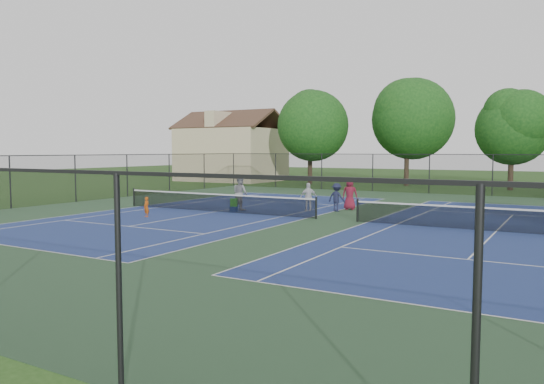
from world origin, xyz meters
The scene contains 16 objects.
ground centered at (0.00, 0.00, 0.00)m, with size 140.00×140.00×0.00m, color #234716.
court_pad centered at (0.00, 0.00, 0.00)m, with size 36.00×36.00×0.01m, color #2B4D2D.
tennis_court_left centered at (-7.00, 0.00, 0.10)m, with size 12.00×23.83×1.07m.
tennis_court_right centered at (7.00, 0.00, 0.10)m, with size 12.00×23.83×1.07m.
perimeter_fence centered at (0.00, 0.00, 1.60)m, with size 36.08×36.08×3.02m.
tree_back_a centered at (-13.00, 24.00, 6.04)m, with size 6.80×6.80×9.15m.
tree_back_b centered at (-4.00, 26.00, 6.60)m, with size 7.60×7.60×10.03m.
tree_back_c centered at (5.00, 25.00, 5.48)m, with size 6.00×6.00×8.40m.
clapboard_house centered at (-23.00, 25.00, 3.09)m, with size 10.80×8.10×7.65m.
child_player centered at (-8.66, -3.51, 0.50)m, with size 0.37×0.24×1.00m, color #CE520D.
instructor centered at (-6.30, 1.37, 0.94)m, with size 0.92×0.71×1.89m, color gray.
bystander_a centered at (-2.80, 2.75, 0.77)m, with size 0.91×0.38×1.55m, color silver.
bystander_b centered at (-1.42, 3.38, 0.77)m, with size 0.99×0.57×1.54m, color #1A1E3A.
bystander_c centered at (-1.15, 4.60, 0.88)m, with size 0.86×0.56×1.76m, color maroon.
ball_crate centered at (-6.18, 0.53, 0.15)m, with size 0.40×0.30×0.29m, color navy.
ball_hopper centered at (-6.18, 0.53, 0.50)m, with size 0.34×0.28×0.42m, color green.
Camera 1 is at (9.73, -23.00, 3.29)m, focal length 35.00 mm.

